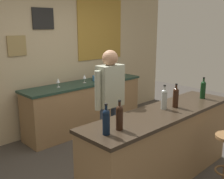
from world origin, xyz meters
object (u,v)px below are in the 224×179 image
at_px(wine_bottle_c, 164,98).
at_px(wine_bottle_d, 176,97).
at_px(wine_bottle_a, 106,121).
at_px(coffee_mug, 95,78).
at_px(wine_glass_c, 118,71).
at_px(wine_bottle_e, 203,89).
at_px(wine_glass_a, 58,81).
at_px(wine_bottle_b, 119,117).
at_px(bartender, 110,100).
at_px(wine_glass_b, 84,77).

xyz_separation_m(wine_bottle_c, wine_bottle_d, (0.17, -0.06, 0.00)).
height_order(wine_bottle_a, coffee_mug, wine_bottle_a).
height_order(wine_bottle_d, wine_glass_c, wine_bottle_d).
height_order(wine_bottle_e, wine_glass_c, wine_bottle_e).
bearing_deg(wine_glass_a, wine_bottle_a, -111.21).
relative_size(wine_bottle_b, wine_bottle_d, 1.00).
xyz_separation_m(bartender, wine_glass_a, (0.02, 1.31, 0.07)).
bearing_deg(wine_bottle_e, wine_bottle_b, -179.70).
bearing_deg(wine_glass_b, wine_bottle_c, -98.83).
xyz_separation_m(wine_bottle_a, wine_glass_c, (2.28, 2.13, -0.05)).
relative_size(wine_bottle_d, coffee_mug, 2.45).
bearing_deg(wine_bottle_a, wine_glass_a, 68.79).
xyz_separation_m(wine_bottle_d, coffee_mug, (0.41, 2.08, -0.11)).
distance_m(wine_bottle_b, wine_glass_b, 2.39).
distance_m(bartender, wine_bottle_e, 1.33).
relative_size(wine_bottle_c, wine_glass_a, 1.97).
height_order(wine_bottle_c, wine_glass_a, wine_bottle_c).
bearing_deg(wine_glass_c, bartender, -138.07).
bearing_deg(bartender, wine_bottle_d, -60.78).
bearing_deg(wine_bottle_b, wine_glass_a, 73.12).
relative_size(wine_glass_a, coffee_mug, 1.24).
height_order(wine_glass_c, coffee_mug, wine_glass_c).
relative_size(bartender, wine_bottle_a, 5.29).
relative_size(wine_bottle_b, coffee_mug, 2.45).
bearing_deg(wine_bottle_a, wine_bottle_e, 0.25).
distance_m(bartender, wine_glass_a, 1.31).
bearing_deg(wine_bottle_a, wine_glass_b, 56.71).
distance_m(wine_bottle_c, wine_glass_b, 2.01).
height_order(wine_bottle_b, wine_glass_c, wine_bottle_b).
height_order(wine_bottle_c, wine_glass_b, wine_bottle_c).
distance_m(wine_bottle_a, coffee_mug, 2.68).
xyz_separation_m(wine_bottle_b, wine_glass_a, (0.64, 2.11, -0.05)).
distance_m(wine_bottle_d, wine_glass_b, 2.04).
bearing_deg(wine_glass_b, wine_bottle_d, -93.90).
relative_size(wine_bottle_a, wine_glass_c, 1.97).
bearing_deg(wine_bottle_a, wine_bottle_d, 1.80).
distance_m(wine_bottle_a, wine_bottle_c, 1.06).
xyz_separation_m(bartender, wine_glass_c, (1.48, 1.33, 0.07)).
height_order(wine_bottle_c, wine_bottle_e, same).
height_order(wine_bottle_b, wine_glass_a, wine_bottle_b).
bearing_deg(wine_glass_b, bartender, -113.66).
height_order(wine_bottle_d, coffee_mug, wine_bottle_d).
xyz_separation_m(bartender, wine_glass_b, (0.56, 1.28, 0.07)).
xyz_separation_m(bartender, wine_bottle_d, (0.42, -0.76, 0.12)).
bearing_deg(wine_bottle_a, wine_glass_c, 42.95).
distance_m(wine_bottle_e, wine_glass_a, 2.34).
xyz_separation_m(wine_bottle_c, wine_glass_c, (1.23, 2.03, -0.05)).
distance_m(wine_bottle_b, wine_bottle_d, 1.05).
bearing_deg(wine_glass_c, wine_bottle_e, -101.22).
bearing_deg(wine_bottle_b, wine_bottle_a, 179.81).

